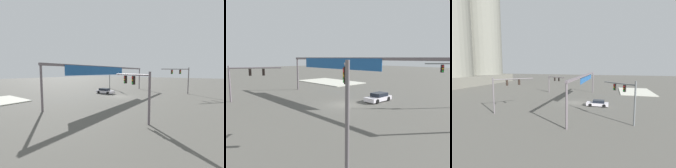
% 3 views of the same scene
% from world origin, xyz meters
% --- Properties ---
extents(ground_plane, '(225.11, 225.11, 0.00)m').
position_xyz_m(ground_plane, '(0.00, 0.00, 0.00)').
color(ground_plane, '#54524C').
extents(sidewalk_corner, '(15.68, 9.31, 0.15)m').
position_xyz_m(sidewalk_corner, '(20.22, -14.80, 0.07)').
color(sidewalk_corner, beige).
rests_on(sidewalk_corner, ground).
extents(traffic_signal_near_corner, '(5.15, 4.85, 6.03)m').
position_xyz_m(traffic_signal_near_corner, '(-10.35, 9.73, 4.30)').
color(traffic_signal_near_corner, '#605A5E').
rests_on(traffic_signal_near_corner, ground).
extents(traffic_signal_opposite_side, '(4.12, 4.20, 5.96)m').
position_xyz_m(traffic_signal_opposite_side, '(-10.44, -9.63, 4.08)').
color(traffic_signal_opposite_side, slate).
rests_on(traffic_signal_opposite_side, ground).
extents(traffic_signal_cross_street, '(3.82, 6.08, 5.03)m').
position_xyz_m(traffic_signal_cross_street, '(10.76, 8.54, 3.64)').
color(traffic_signal_cross_street, '#645961').
rests_on(traffic_signal_cross_street, ground).
extents(overhead_sign_gantry, '(30.46, 0.43, 6.14)m').
position_xyz_m(overhead_sign_gantry, '(1.09, -2.30, 5.33)').
color(overhead_sign_gantry, '#635960').
rests_on(overhead_sign_gantry, ground).
extents(highrise_twin_tower, '(37.79, 19.32, 57.77)m').
position_xyz_m(highrise_twin_tower, '(22.94, 51.93, 28.50)').
color(highrise_twin_tower, '#646259').
rests_on(highrise_twin_tower, ground).
extents(sedan_car_approaching, '(1.87, 4.26, 1.21)m').
position_xyz_m(sedan_car_approaching, '(-1.77, -5.16, 0.57)').
color(sedan_car_approaching, silver).
rests_on(sedan_car_approaching, ground).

